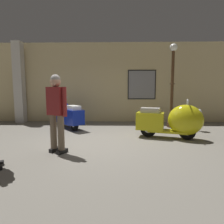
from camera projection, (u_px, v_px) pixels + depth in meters
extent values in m
plane|color=slate|center=(97.00, 142.00, 5.32)|extent=(60.00, 60.00, 0.00)
cube|color=#CCB784|center=(105.00, 83.00, 8.51)|extent=(18.00, 0.20, 3.33)
cube|color=black|center=(142.00, 85.00, 8.37)|extent=(1.17, 0.03, 1.23)
cube|color=gray|center=(142.00, 85.00, 8.35)|extent=(1.09, 0.01, 1.15)
cube|color=beige|center=(19.00, 83.00, 8.26)|extent=(0.36, 0.36, 3.33)
cylinder|color=black|center=(62.00, 120.00, 7.63)|extent=(0.35, 0.41, 0.45)
cylinder|color=silver|center=(62.00, 120.00, 7.63)|extent=(0.21, 0.22, 0.20)
cylinder|color=black|center=(74.00, 124.00, 6.79)|extent=(0.35, 0.41, 0.45)
cylinder|color=silver|center=(74.00, 124.00, 6.79)|extent=(0.21, 0.22, 0.20)
cube|color=navy|center=(68.00, 123.00, 7.21)|extent=(0.98, 1.08, 0.06)
ellipsoid|color=navy|center=(62.00, 112.00, 7.54)|extent=(1.05, 1.10, 0.85)
cube|color=navy|center=(74.00, 117.00, 6.79)|extent=(0.83, 0.87, 0.49)
cube|color=silver|center=(73.00, 108.00, 6.75)|extent=(0.58, 0.62, 0.13)
sphere|color=silver|center=(58.00, 105.00, 7.76)|extent=(0.17, 0.17, 0.17)
cylinder|color=silver|center=(61.00, 102.00, 7.52)|extent=(0.05, 0.05, 0.31)
cylinder|color=silver|center=(61.00, 97.00, 7.50)|extent=(0.41, 0.34, 0.04)
cube|color=silver|center=(55.00, 114.00, 7.38)|extent=(0.48, 0.59, 0.03)
cylinder|color=black|center=(187.00, 132.00, 5.60)|extent=(0.47, 0.21, 0.46)
cylinder|color=silver|center=(187.00, 132.00, 5.60)|extent=(0.23, 0.16, 0.21)
cylinder|color=black|center=(148.00, 129.00, 5.92)|extent=(0.47, 0.21, 0.46)
cylinder|color=silver|center=(148.00, 129.00, 5.92)|extent=(0.23, 0.16, 0.21)
cube|color=gold|center=(167.00, 131.00, 5.76)|extent=(1.16, 0.69, 0.06)
ellipsoid|color=gold|center=(186.00, 120.00, 5.58)|extent=(1.09, 0.84, 0.87)
cube|color=gold|center=(150.00, 121.00, 5.88)|extent=(0.87, 0.65, 0.50)
cube|color=gray|center=(150.00, 110.00, 5.84)|extent=(0.62, 0.46, 0.14)
sphere|color=silver|center=(198.00, 112.00, 5.45)|extent=(0.17, 0.17, 0.17)
cylinder|color=silver|center=(188.00, 106.00, 5.52)|extent=(0.05, 0.05, 0.32)
cylinder|color=silver|center=(188.00, 100.00, 5.50)|extent=(0.17, 0.49, 0.04)
cylinder|color=#472D19|center=(171.00, 125.00, 7.39)|extent=(0.28, 0.28, 0.18)
cylinder|color=#472D19|center=(172.00, 87.00, 7.22)|extent=(0.11, 0.11, 2.58)
torus|color=#472D19|center=(172.00, 84.00, 7.21)|extent=(0.19, 0.19, 0.04)
sphere|color=white|center=(174.00, 47.00, 7.05)|extent=(0.27, 0.27, 0.27)
cube|color=black|center=(62.00, 151.00, 4.46)|extent=(0.23, 0.29, 0.08)
cylinder|color=#72604C|center=(61.00, 131.00, 4.38)|extent=(0.15, 0.15, 0.86)
cube|color=black|center=(55.00, 150.00, 4.57)|extent=(0.23, 0.29, 0.08)
cylinder|color=#72604C|center=(53.00, 130.00, 4.50)|extent=(0.15, 0.15, 0.86)
cube|color=maroon|center=(56.00, 101.00, 4.36)|extent=(0.45, 0.38, 0.61)
cylinder|color=maroon|center=(64.00, 102.00, 4.23)|extent=(0.09, 0.09, 0.63)
cylinder|color=maroon|center=(48.00, 101.00, 4.49)|extent=(0.09, 0.09, 0.63)
sphere|color=tan|center=(55.00, 82.00, 4.31)|extent=(0.23, 0.23, 0.23)
sphere|color=gray|center=(55.00, 79.00, 4.30)|extent=(0.21, 0.21, 0.21)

